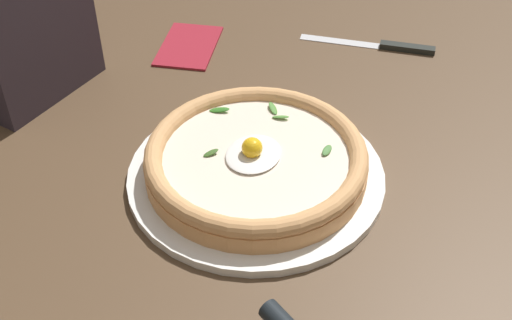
% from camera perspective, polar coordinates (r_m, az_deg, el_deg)
% --- Properties ---
extents(ground_plane, '(2.40, 2.40, 0.03)m').
position_cam_1_polar(ground_plane, '(0.84, 0.12, -4.52)').
color(ground_plane, brown).
rests_on(ground_plane, ground).
extents(pizza_plate, '(0.33, 0.33, 0.01)m').
position_cam_1_polar(pizza_plate, '(0.86, 0.00, -1.31)').
color(pizza_plate, white).
rests_on(pizza_plate, ground).
extents(pizza, '(0.29, 0.29, 0.06)m').
position_cam_1_polar(pizza, '(0.84, -0.00, 0.07)').
color(pizza, '#E2A163').
rests_on(pizza, pizza_plate).
extents(table_knife, '(0.06, 0.23, 0.01)m').
position_cam_1_polar(table_knife, '(1.15, 11.27, 9.66)').
color(table_knife, silver).
rests_on(table_knife, ground).
extents(folded_napkin, '(0.16, 0.12, 0.01)m').
position_cam_1_polar(folded_napkin, '(1.14, -5.84, 9.89)').
color(folded_napkin, maroon).
rests_on(folded_napkin, ground).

